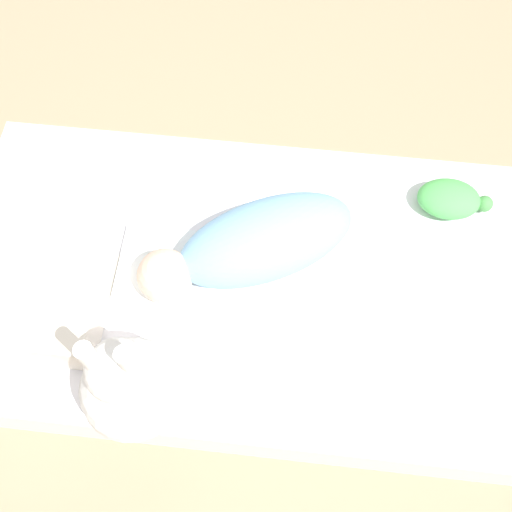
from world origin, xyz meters
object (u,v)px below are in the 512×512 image
pillow (17,294)px  turtle_plush (451,199)px  swaddled_baby (253,244)px  bunny_plush (130,386)px

pillow → turtle_plush: bearing=20.6°
pillow → turtle_plush: pillow is taller
swaddled_baby → turtle_plush: size_ratio=2.74×
pillow → turtle_plush: size_ratio=2.08×
bunny_plush → turtle_plush: 0.88m
swaddled_baby → turtle_plush: bearing=175.5°
pillow → turtle_plush: 1.05m
bunny_plush → pillow: bearing=148.3°
swaddled_baby → pillow: size_ratio=1.32×
pillow → swaddled_baby: bearing=18.4°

